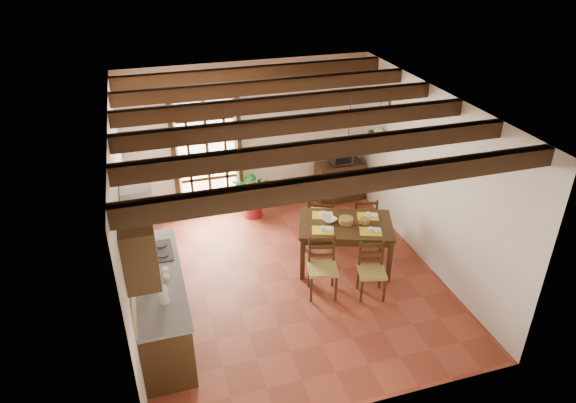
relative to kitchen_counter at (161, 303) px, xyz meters
name	(u,v)px	position (x,y,z in m)	size (l,w,h in m)	color
ground_plane	(289,279)	(1.96, 0.60, -0.47)	(5.00, 5.00, 0.00)	brown
room_shell	(289,174)	(1.96, 0.60, 1.34)	(4.52, 5.02, 2.81)	silver
ceiling_beams	(290,113)	(1.96, 0.60, 2.22)	(4.50, 4.34, 0.20)	black
french_door	(207,155)	(1.16, 3.05, 0.70)	(1.26, 0.11, 2.32)	white
kitchen_counter	(161,303)	(0.00, 0.00, 0.00)	(0.64, 2.25, 1.38)	#332010
upper_cabinet	(139,246)	(-0.12, -0.70, 1.38)	(0.35, 0.80, 0.70)	#332010
range_hood	(138,201)	(-0.09, 0.55, 1.26)	(0.38, 0.60, 0.54)	white
counter_items	(155,270)	(0.00, 0.09, 0.49)	(0.50, 1.43, 0.25)	black
dining_table	(346,229)	(2.91, 0.72, 0.21)	(1.66, 1.35, 0.78)	#322010
chair_near_left	(322,277)	(2.32, 0.15, -0.19)	(0.50, 0.48, 0.91)	#A69346
chair_near_right	(371,280)	(3.00, -0.10, -0.21)	(0.47, 0.45, 0.84)	#A69346
chair_far_left	(321,224)	(2.81, 1.53, -0.17)	(0.60, 0.59, 0.98)	#A69346
chair_far_right	(363,227)	(3.49, 1.29, -0.20)	(0.50, 0.49, 0.88)	#A69346
table_setting	(346,220)	(2.91, 0.72, 0.36)	(1.04, 0.70, 0.10)	yellow
table_bowl	(329,220)	(2.68, 0.85, 0.33)	(0.22, 0.22, 0.05)	white
sideboard	(339,181)	(3.67, 2.83, -0.08)	(0.92, 0.41, 0.78)	#332010
crt_tv	(341,154)	(3.67, 2.82, 0.49)	(0.42, 0.39, 0.34)	black
fuse_box	(327,112)	(3.46, 3.08, 1.28)	(0.25, 0.03, 0.32)	white
plant_pot	(253,210)	(1.88, 2.69, -0.36)	(0.39, 0.39, 0.24)	maroon
potted_plant	(252,188)	(1.88, 2.69, 0.10)	(1.76, 1.51, 1.96)	#144C19
wall_shelf	(378,137)	(4.10, 2.20, 1.04)	(0.20, 0.42, 0.20)	#332010
shelf_vase	(379,129)	(4.10, 2.20, 1.18)	(0.15, 0.15, 0.15)	#B2BFB2
shelf_flowers	(380,118)	(4.10, 2.20, 1.38)	(0.14, 0.14, 0.36)	yellow
framed_picture	(385,107)	(4.18, 2.20, 1.58)	(0.03, 0.32, 0.32)	brown
pendant_lamp	(348,143)	(2.91, 0.82, 1.60)	(0.36, 0.36, 0.84)	black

